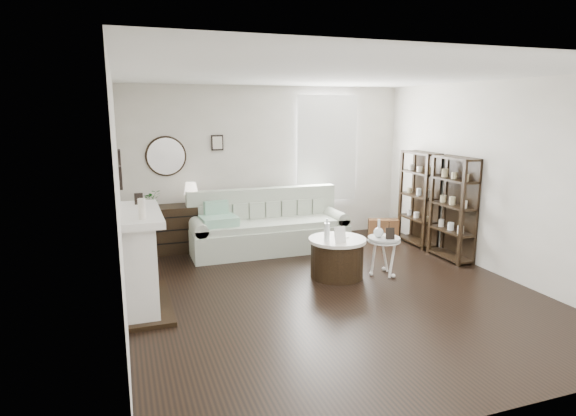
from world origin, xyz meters
name	(u,v)px	position (x,y,z in m)	size (l,w,h in m)	color
room	(308,149)	(0.73, 2.70, 1.60)	(5.50, 5.50, 5.50)	black
fireplace	(141,263)	(-2.32, 0.30, 0.54)	(0.50, 1.40, 1.84)	white
shelf_unit_far	(419,199)	(2.33, 1.55, 0.80)	(0.30, 0.80, 1.60)	black
shelf_unit_near	(453,209)	(2.33, 0.65, 0.80)	(0.30, 0.80, 1.60)	black
sofa	(268,230)	(-0.22, 2.08, 0.33)	(2.57, 0.89, 1.00)	#A7B29E
quilt	(219,221)	(-1.06, 1.95, 0.58)	(0.55, 0.45, 0.14)	#258A6C
suitcase	(383,229)	(1.96, 2.05, 0.18)	(0.54, 0.18, 0.36)	brown
dresser	(172,229)	(-1.74, 2.47, 0.38)	(1.15, 0.49, 0.76)	black
table_lamp	(191,194)	(-1.40, 2.47, 0.95)	(0.23, 0.23, 0.37)	white
potted_plant	(152,199)	(-2.02, 2.42, 0.91)	(0.26, 0.23, 0.29)	#1F621C
drum_table	(337,257)	(0.30, 0.48, 0.28)	(0.80, 0.80, 0.55)	black
pedestal_table	(384,240)	(0.95, 0.33, 0.50)	(0.46, 0.46, 0.55)	silver
eiffel_drum	(342,230)	(0.39, 0.54, 0.65)	(0.11, 0.11, 0.20)	black
bottle_drum	(327,230)	(0.10, 0.39, 0.71)	(0.07, 0.07, 0.32)	silver
card_frame_drum	(340,235)	(0.24, 0.28, 0.66)	(0.16, 0.01, 0.22)	silver
eiffel_ped	(389,230)	(1.04, 0.36, 0.64)	(0.11, 0.11, 0.18)	black
flask_ped	(379,228)	(0.87, 0.35, 0.68)	(0.14, 0.14, 0.26)	silver
card_frame_ped	(390,234)	(0.97, 0.21, 0.63)	(0.12, 0.01, 0.16)	black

